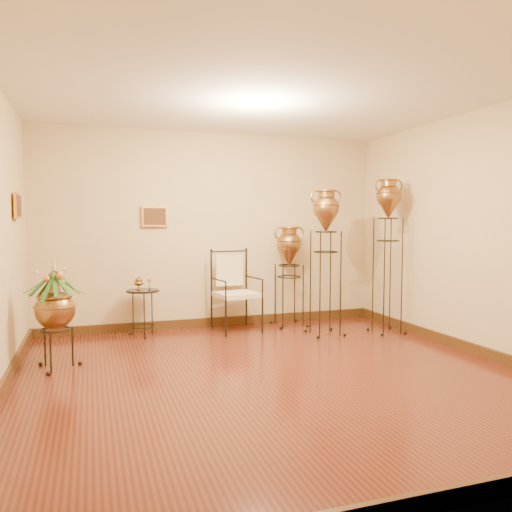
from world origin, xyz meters
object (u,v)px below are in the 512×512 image
object	(u,v)px
amphora_tall	(388,254)
side_table	(143,312)
amphora_mid	(326,261)
planter_urn	(55,305)
armchair	(237,291)

from	to	relation	value
amphora_tall	side_table	bearing A→B (deg)	165.11
amphora_tall	amphora_mid	xyz separation A→B (m)	(-0.86, 0.16, -0.09)
planter_urn	armchair	bearing A→B (deg)	25.62
amphora_mid	armchair	xyz separation A→B (m)	(-1.09, 0.55, -0.43)
amphora_tall	side_table	world-z (taller)	amphora_tall
amphora_mid	planter_urn	size ratio (longest dim) A/B	1.65
planter_urn	armchair	xyz separation A→B (m)	(2.27, 1.09, -0.10)
amphora_mid	side_table	xyz separation A→B (m)	(-2.35, 0.69, -0.68)
planter_urn	armchair	size ratio (longest dim) A/B	1.06
amphora_tall	planter_urn	size ratio (longest dim) A/B	1.78
amphora_mid	planter_urn	bearing A→B (deg)	-170.88
amphora_mid	side_table	distance (m)	2.54
amphora_tall	armchair	bearing A→B (deg)	159.93
side_table	planter_urn	bearing A→B (deg)	-129.40
amphora_tall	armchair	size ratio (longest dim) A/B	1.89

